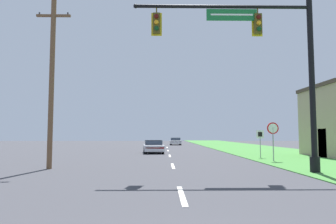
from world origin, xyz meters
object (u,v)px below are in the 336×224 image
signal_mast (270,60)px  car_ahead (153,147)px  far_car (175,141)px  utility_pole_near (52,79)px  route_sign_post (260,138)px  stop_sign (273,133)px

signal_mast → car_ahead: bearing=111.5°
far_car → car_ahead: bearing=-97.7°
utility_pole_near → signal_mast: bearing=-9.8°
signal_mast → utility_pole_near: size_ratio=0.96×
utility_pole_near → route_sign_post: bearing=26.8°
stop_sign → far_car: bearing=99.1°
signal_mast → far_car: (-2.90, 37.47, -4.64)m
utility_pole_near → stop_sign: bearing=16.6°
route_sign_post → signal_mast: bearing=-104.6°
route_sign_post → utility_pole_near: size_ratio=0.23×
car_ahead → far_car: (3.02, 22.41, 0.00)m
stop_sign → route_sign_post: bearing=89.4°
far_car → utility_pole_near: size_ratio=0.49×
route_sign_post → utility_pole_near: utility_pole_near is taller
signal_mast → stop_sign: (2.17, 5.75, -3.38)m
signal_mast → far_car: size_ratio=1.96×
signal_mast → route_sign_post: signal_mast is taller
stop_sign → route_sign_post: size_ratio=1.23×
route_sign_post → car_ahead: bearing=140.8°
car_ahead → route_sign_post: 10.52m
far_car → utility_pole_near: utility_pole_near is taller
car_ahead → far_car: same height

